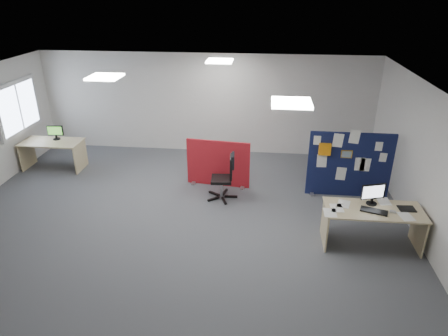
# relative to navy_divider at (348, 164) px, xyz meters

# --- Properties ---
(floor) EXTENTS (9.00, 9.00, 0.00)m
(floor) POSITION_rel_navy_divider_xyz_m (-3.46, -1.18, -0.75)
(floor) COLOR #4C4E53
(floor) RESTS_ON ground
(ceiling) EXTENTS (9.00, 7.00, 0.02)m
(ceiling) POSITION_rel_navy_divider_xyz_m (-3.46, -1.18, 1.95)
(ceiling) COLOR white
(ceiling) RESTS_ON wall_back
(wall_back) EXTENTS (9.00, 0.02, 2.70)m
(wall_back) POSITION_rel_navy_divider_xyz_m (-3.46, 2.32, 0.60)
(wall_back) COLOR silver
(wall_back) RESTS_ON floor
(wall_front) EXTENTS (9.00, 0.02, 2.70)m
(wall_front) POSITION_rel_navy_divider_xyz_m (-3.46, -4.68, 0.60)
(wall_front) COLOR silver
(wall_front) RESTS_ON floor
(wall_right) EXTENTS (0.02, 7.00, 2.70)m
(wall_right) POSITION_rel_navy_divider_xyz_m (1.04, -1.18, 0.60)
(wall_right) COLOR silver
(wall_right) RESTS_ON floor
(window) EXTENTS (0.06, 1.70, 1.30)m
(window) POSITION_rel_navy_divider_xyz_m (-7.89, 0.82, 0.80)
(window) COLOR white
(window) RESTS_ON wall_left
(ceiling_lights) EXTENTS (4.10, 4.10, 0.04)m
(ceiling_lights) POSITION_rel_navy_divider_xyz_m (-3.12, -0.52, 1.92)
(ceiling_lights) COLOR white
(ceiling_lights) RESTS_ON ceiling
(navy_divider) EXTENTS (1.79, 0.30, 1.55)m
(navy_divider) POSITION_rel_navy_divider_xyz_m (0.00, 0.00, 0.00)
(navy_divider) COLOR #101D3E
(navy_divider) RESTS_ON floor
(main_desk) EXTENTS (1.68, 0.75, 0.73)m
(main_desk) POSITION_rel_navy_divider_xyz_m (0.12, -1.82, -0.19)
(main_desk) COLOR tan
(main_desk) RESTS_ON floor
(monitor_main) EXTENTS (0.44, 0.19, 0.39)m
(monitor_main) POSITION_rel_navy_divider_xyz_m (0.11, -1.68, 0.20)
(monitor_main) COLOR black
(monitor_main) RESTS_ON main_desk
(keyboard) EXTENTS (0.48, 0.31, 0.02)m
(keyboard) POSITION_rel_navy_divider_xyz_m (0.10, -1.95, -0.01)
(keyboard) COLOR black
(keyboard) RESTS_ON main_desk
(mouse) EXTENTS (0.11, 0.08, 0.03)m
(mouse) POSITION_rel_navy_divider_xyz_m (0.41, -1.94, -0.00)
(mouse) COLOR #A0A0A5
(mouse) RESTS_ON main_desk
(paper_tray) EXTENTS (0.29, 0.24, 0.01)m
(paper_tray) POSITION_rel_navy_divider_xyz_m (0.68, -1.80, -0.01)
(paper_tray) COLOR black
(paper_tray) RESTS_ON main_desk
(red_divider) EXTENTS (1.47, 0.30, 1.10)m
(red_divider) POSITION_rel_navy_divider_xyz_m (-2.87, 0.19, -0.21)
(red_divider) COLOR maroon
(red_divider) RESTS_ON floor
(second_desk) EXTENTS (1.48, 0.74, 0.73)m
(second_desk) POSITION_rel_navy_divider_xyz_m (-7.14, 0.73, -0.20)
(second_desk) COLOR tan
(second_desk) RESTS_ON floor
(monitor_second) EXTENTS (0.40, 0.18, 0.36)m
(monitor_second) POSITION_rel_navy_divider_xyz_m (-7.07, 0.85, 0.18)
(monitor_second) COLOR black
(monitor_second) RESTS_ON second_desk
(office_chair) EXTENTS (0.66, 0.68, 1.02)m
(office_chair) POSITION_rel_navy_divider_xyz_m (-2.62, -0.42, -0.17)
(office_chair) COLOR black
(office_chair) RESTS_ON floor
(desk_papers) EXTENTS (1.50, 0.82, 0.00)m
(desk_papers) POSITION_rel_navy_divider_xyz_m (-0.12, -1.86, -0.02)
(desk_papers) COLOR white
(desk_papers) RESTS_ON main_desk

